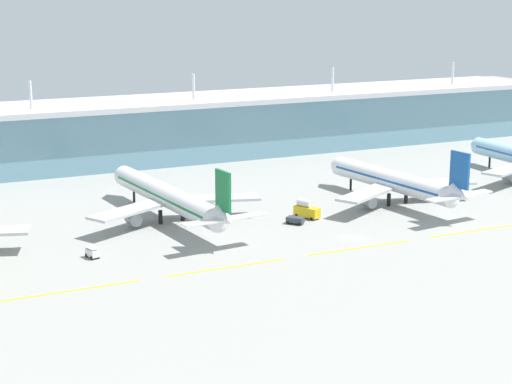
% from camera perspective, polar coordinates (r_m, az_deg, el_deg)
% --- Properties ---
extents(ground_plane, '(600.00, 600.00, 0.00)m').
position_cam_1_polar(ground_plane, '(208.95, 6.60, -3.11)').
color(ground_plane, gray).
extents(terminal_building, '(288.00, 34.00, 30.76)m').
position_cam_1_polar(terminal_building, '(305.82, -4.55, 4.35)').
color(terminal_building, '#6693A8').
rests_on(terminal_building, ground).
extents(airliner_near_middle, '(48.55, 68.72, 18.90)m').
position_cam_1_polar(airliner_near_middle, '(222.62, -5.89, -0.34)').
color(airliner_near_middle, silver).
rests_on(airliner_near_middle, ground).
extents(airliner_far_middle, '(48.45, 58.92, 18.90)m').
position_cam_1_polar(airliner_far_middle, '(242.68, 9.30, 0.71)').
color(airliner_far_middle, white).
rests_on(airliner_far_middle, ground).
extents(taxiway_stripe_west, '(28.00, 0.70, 0.04)m').
position_cam_1_polar(taxiway_stripe_west, '(176.38, -12.21, -6.49)').
color(taxiway_stripe_west, yellow).
rests_on(taxiway_stripe_west, ground).
extents(taxiway_stripe_mid_west, '(28.00, 0.70, 0.04)m').
position_cam_1_polar(taxiway_stripe_mid_west, '(186.24, -1.95, -5.10)').
color(taxiway_stripe_mid_west, yellow).
rests_on(taxiway_stripe_mid_west, ground).
extents(taxiway_stripe_centre, '(28.00, 0.70, 0.04)m').
position_cam_1_polar(taxiway_stripe_centre, '(201.42, 6.98, -3.75)').
color(taxiway_stripe_centre, yellow).
rests_on(taxiway_stripe_centre, ground).
extents(taxiway_stripe_mid_east, '(28.00, 0.70, 0.04)m').
position_cam_1_polar(taxiway_stripe_mid_east, '(220.83, 14.48, -2.55)').
color(taxiway_stripe_mid_east, yellow).
rests_on(taxiway_stripe_mid_east, ground).
extents(baggage_cart, '(2.74, 3.93, 2.48)m').
position_cam_1_polar(baggage_cart, '(195.93, -10.95, -4.02)').
color(baggage_cart, silver).
rests_on(baggage_cart, ground).
extents(pushback_tug, '(4.66, 4.92, 1.85)m').
position_cam_1_polar(pushback_tug, '(220.06, 2.66, -1.88)').
color(pushback_tug, '#333842').
rests_on(pushback_tug, ground).
extents(fuel_truck, '(5.31, 7.63, 4.95)m').
position_cam_1_polar(fuel_truck, '(225.87, 3.41, -1.19)').
color(fuel_truck, gold).
rests_on(fuel_truck, ground).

